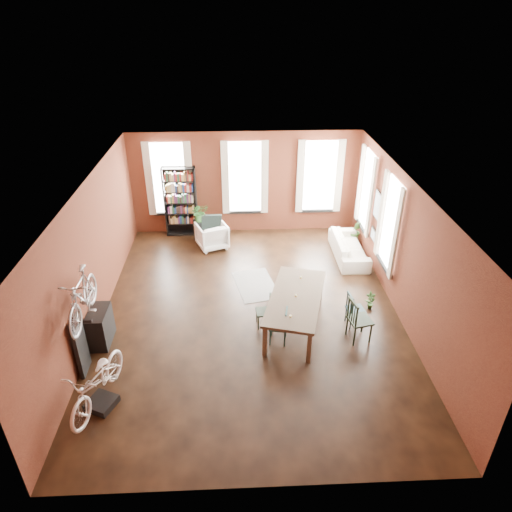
{
  "coord_description": "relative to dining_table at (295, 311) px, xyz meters",
  "views": [
    {
      "loc": [
        -0.27,
        -8.85,
        6.59
      ],
      "look_at": [
        0.16,
        0.6,
        1.22
      ],
      "focal_mm": 32.0,
      "sensor_mm": 36.0,
      "label": 1
    }
  ],
  "objects": [
    {
      "name": "plant_small",
      "position": [
        1.9,
        0.59,
        -0.33
      ],
      "size": [
        0.3,
        0.49,
        0.17
      ],
      "primitive_type": "imported",
      "rotation": [
        0.0,
        0.0,
        0.13
      ],
      "color": "#2C5321",
      "rests_on": "ground"
    },
    {
      "name": "white_armchair",
      "position": [
        -2.03,
        3.92,
        0.02
      ],
      "size": [
        1.06,
        1.03,
        0.86
      ],
      "primitive_type": "imported",
      "rotation": [
        0.0,
        0.0,
        3.51
      ],
      "color": "white",
      "rests_on": "ground"
    },
    {
      "name": "cream_sofa",
      "position": [
        1.96,
        3.16,
        -0.01
      ],
      "size": [
        0.61,
        2.08,
        0.81
      ],
      "primitive_type": "imported",
      "rotation": [
        0.0,
        0.0,
        1.57
      ],
      "color": "beige",
      "rests_on": "ground"
    },
    {
      "name": "bike_trainer",
      "position": [
        -3.84,
        -2.19,
        -0.34
      ],
      "size": [
        0.63,
        0.63,
        0.14
      ],
      "primitive_type": "cube",
      "rotation": [
        0.0,
        0.0,
        -0.42
      ],
      "color": "black",
      "rests_on": "ground"
    },
    {
      "name": "plant_by_sofa",
      "position": [
        2.36,
        4.04,
        -0.24
      ],
      "size": [
        0.56,
        0.82,
        0.34
      ],
      "primitive_type": "imported",
      "rotation": [
        0.0,
        0.0,
        -0.2
      ],
      "color": "#376126",
      "rests_on": "ground"
    },
    {
      "name": "striped_rug",
      "position": [
        -0.82,
        1.75,
        -0.41
      ],
      "size": [
        1.27,
        1.71,
        0.01
      ],
      "primitive_type": "cube",
      "rotation": [
        0.0,
        0.0,
        0.21
      ],
      "color": "black",
      "rests_on": "ground"
    },
    {
      "name": "dining_chair_a",
      "position": [
        -0.43,
        -0.51,
        0.01
      ],
      "size": [
        0.45,
        0.45,
        0.84
      ],
      "primitive_type": "cube",
      "rotation": [
        0.0,
        0.0,
        -1.75
      ],
      "color": "#1C3E3A",
      "rests_on": "ground"
    },
    {
      "name": "bike_wall_rack",
      "position": [
        -4.39,
        -1.24,
        0.24
      ],
      "size": [
        0.16,
        0.6,
        1.3
      ],
      "primitive_type": "cube",
      "color": "black",
      "rests_on": "ground"
    },
    {
      "name": "dining_chair_d",
      "position": [
        1.38,
        0.0,
        0.0
      ],
      "size": [
        0.43,
        0.43,
        0.83
      ],
      "primitive_type": "cube",
      "rotation": [
        0.0,
        0.0,
        1.71
      ],
      "color": "#1A3639",
      "rests_on": "ground"
    },
    {
      "name": "bookshelf",
      "position": [
        -2.99,
        4.86,
        0.69
      ],
      "size": [
        1.0,
        0.32,
        2.2
      ],
      "primitive_type": "cube",
      "color": "black",
      "rests_on": "ground"
    },
    {
      "name": "dining_chair_c",
      "position": [
        1.35,
        -0.5,
        0.1
      ],
      "size": [
        0.56,
        0.56,
        1.02
      ],
      "primitive_type": "cube",
      "rotation": [
        0.0,
        0.0,
        1.8
      ],
      "color": "black",
      "rests_on": "ground"
    },
    {
      "name": "bicycle_hung",
      "position": [
        -4.14,
        -1.24,
        1.72
      ],
      "size": [
        0.47,
        1.0,
        1.66
      ],
      "primitive_type": "imported",
      "color": "#A5A8AD",
      "rests_on": "bike_wall_rack"
    },
    {
      "name": "console_table",
      "position": [
        -4.27,
        -0.34,
        -0.01
      ],
      "size": [
        0.4,
        0.8,
        0.8
      ],
      "primitive_type": "cube",
      "color": "black",
      "rests_on": "ground"
    },
    {
      "name": "dining_chair_b",
      "position": [
        -0.7,
        0.05,
        -0.02
      ],
      "size": [
        0.39,
        0.39,
        0.79
      ],
      "primitive_type": "cube",
      "rotation": [
        0.0,
        0.0,
        -1.49
      ],
      "color": "black",
      "rests_on": "ground"
    },
    {
      "name": "dining_table",
      "position": [
        0.0,
        0.0,
        0.0
      ],
      "size": [
        1.71,
        2.63,
        0.82
      ],
      "primitive_type": "cube",
      "rotation": [
        0.0,
        0.0,
        -0.27
      ],
      "color": "brown",
      "rests_on": "ground"
    },
    {
      "name": "plant_on_stand",
      "position": [
        -2.38,
        4.36,
        0.49
      ],
      "size": [
        0.67,
        0.7,
        0.45
      ],
      "primitive_type": "imported",
      "rotation": [
        0.0,
        0.0,
        0.31
      ],
      "color": "#2D6327",
      "rests_on": "plant_stand"
    },
    {
      "name": "bicycle_floor",
      "position": [
        -3.82,
        -2.2,
        0.63
      ],
      "size": [
        0.84,
        1.08,
        1.81
      ],
      "primitive_type": "imported",
      "rotation": [
        0.0,
        0.0,
        -0.24
      ],
      "color": "silver",
      "rests_on": "bike_trainer"
    },
    {
      "name": "room",
      "position": [
        -0.75,
        1.17,
        1.72
      ],
      "size": [
        9.0,
        9.04,
        3.22
      ],
      "color": "black",
      "rests_on": "ground"
    },
    {
      "name": "plant_stand",
      "position": [
        -2.4,
        4.38,
        -0.07
      ],
      "size": [
        0.45,
        0.45,
        0.68
      ],
      "primitive_type": "cube",
      "rotation": [
        0.0,
        0.0,
        0.42
      ],
      "color": "black",
      "rests_on": "ground"
    }
  ]
}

